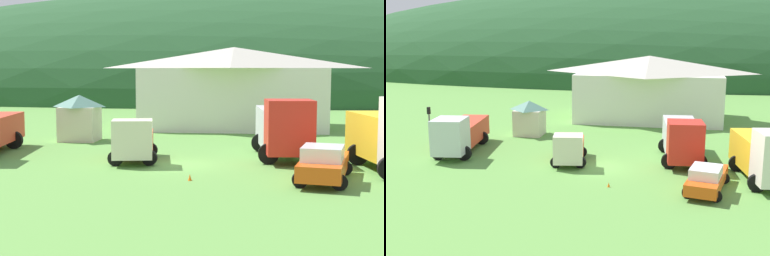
# 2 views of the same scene
# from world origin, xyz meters

# --- Properties ---
(ground_plane) EXTENTS (200.00, 200.00, 0.00)m
(ground_plane) POSITION_xyz_m (0.00, 0.00, 0.00)
(ground_plane) COLOR #5B9342
(forested_hill_backdrop) EXTENTS (169.55, 60.00, 36.51)m
(forested_hill_backdrop) POSITION_xyz_m (0.00, 70.99, 0.00)
(forested_hill_backdrop) COLOR #234C28
(forested_hill_backdrop) RESTS_ON ground
(depot_building) EXTENTS (16.21, 10.17, 6.84)m
(depot_building) POSITION_xyz_m (2.17, 19.40, 3.53)
(depot_building) COLOR white
(depot_building) RESTS_ON ground
(play_shed_cream) EXTENTS (2.72, 2.57, 3.21)m
(play_shed_cream) POSITION_xyz_m (-8.15, 9.11, 1.65)
(play_shed_cream) COLOR beige
(play_shed_cream) RESTS_ON ground
(light_truck_cream) EXTENTS (3.00, 5.14, 2.39)m
(light_truck_cream) POSITION_xyz_m (-2.48, 0.55, 1.17)
(light_truck_cream) COLOR beige
(light_truck_cream) RESTS_ON ground
(crane_truck_red) EXTENTS (3.57, 7.71, 3.40)m
(crane_truck_red) POSITION_xyz_m (5.58, 2.93, 1.76)
(crane_truck_red) COLOR red
(crane_truck_red) RESTS_ON ground
(service_pickup_orange) EXTENTS (3.02, 5.58, 1.66)m
(service_pickup_orange) POSITION_xyz_m (7.03, -3.79, 0.83)
(service_pickup_orange) COLOR #DD4F13
(service_pickup_orange) RESTS_ON ground
(traffic_cone_near_pickup) EXTENTS (0.36, 0.36, 0.58)m
(traffic_cone_near_pickup) POSITION_xyz_m (1.11, -4.20, 0.00)
(traffic_cone_near_pickup) COLOR orange
(traffic_cone_near_pickup) RESTS_ON ground
(traffic_cone_mid_row) EXTENTS (0.36, 0.36, 0.50)m
(traffic_cone_mid_row) POSITION_xyz_m (4.83, 1.17, 0.00)
(traffic_cone_mid_row) COLOR orange
(traffic_cone_mid_row) RESTS_ON ground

